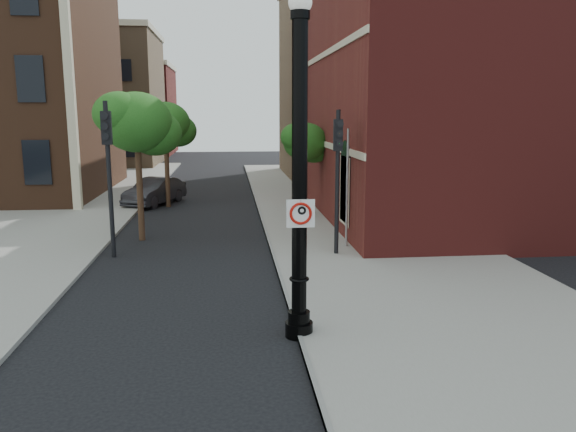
{
  "coord_description": "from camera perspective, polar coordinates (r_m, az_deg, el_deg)",
  "views": [
    {
      "loc": [
        0.57,
        -11.79,
        4.94
      ],
      "look_at": [
        2.03,
        2.0,
        2.37
      ],
      "focal_mm": 35.0,
      "sensor_mm": 36.0,
      "label": 1
    }
  ],
  "objects": [
    {
      "name": "sidewalk_left",
      "position": [
        31.67,
        -23.57,
        0.77
      ],
      "size": [
        10.0,
        50.0,
        0.12
      ],
      "primitive_type": "cube",
      "color": "gray",
      "rests_on": "ground"
    },
    {
      "name": "street_tree_a",
      "position": [
        22.26,
        -15.01,
        9.03
      ],
      "size": [
        3.16,
        2.86,
        5.7
      ],
      "color": "#352515",
      "rests_on": "ground"
    },
    {
      "name": "street_tree_b",
      "position": [
        29.99,
        -12.28,
        9.08
      ],
      "size": [
        3.03,
        2.74,
        5.47
      ],
      "color": "#352515",
      "rests_on": "ground"
    },
    {
      "name": "bg_building_tan_b",
      "position": [
        44.59,
        14.56,
        12.84
      ],
      "size": [
        22.0,
        14.0,
        14.0
      ],
      "primitive_type": "cube",
      "color": "#7D6144",
      "rests_on": "ground"
    },
    {
      "name": "street_tree_c",
      "position": [
        26.5,
        1.81,
        7.43
      ],
      "size": [
        2.48,
        2.24,
        4.46
      ],
      "color": "#352515",
      "rests_on": "ground"
    },
    {
      "name": "traffic_signal_left",
      "position": [
        19.81,
        -17.83,
        6.07
      ],
      "size": [
        0.36,
        0.45,
        5.31
      ],
      "rotation": [
        0.0,
        0.0,
        0.09
      ],
      "color": "black",
      "rests_on": "ground"
    },
    {
      "name": "brick_wall_building",
      "position": [
        30.08,
        25.4,
        12.04
      ],
      "size": [
        22.3,
        16.3,
        12.5
      ],
      "color": "maroon",
      "rests_on": "ground"
    },
    {
      "name": "lamppost",
      "position": [
        11.96,
        1.18,
        3.1
      ],
      "size": [
        0.62,
        0.62,
        7.36
      ],
      "color": "black",
      "rests_on": "ground"
    },
    {
      "name": "traffic_signal_right",
      "position": [
        19.02,
        5.08,
        5.78
      ],
      "size": [
        0.35,
        0.43,
        5.02
      ],
      "rotation": [
        0.0,
        0.0,
        -0.15
      ],
      "color": "black",
      "rests_on": "ground"
    },
    {
      "name": "bg_building_tan_a",
      "position": [
        57.2,
        -19.12,
        11.02
      ],
      "size": [
        12.0,
        12.0,
        12.0
      ],
      "primitive_type": "cube",
      "color": "#7D6144",
      "rests_on": "ground"
    },
    {
      "name": "no_parking_sign",
      "position": [
        11.87,
        1.31,
        0.28
      ],
      "size": [
        0.61,
        0.07,
        0.61
      ],
      "rotation": [
        0.0,
        0.0,
        -0.02
      ],
      "color": "white",
      "rests_on": "ground"
    },
    {
      "name": "ground",
      "position": [
        12.8,
        -8.33,
        -12.32
      ],
      "size": [
        120.0,
        120.0,
        0.0
      ],
      "primitive_type": "plane",
      "color": "black",
      "rests_on": "ground"
    },
    {
      "name": "bg_building_red",
      "position": [
        70.91,
        -16.54,
        10.14
      ],
      "size": [
        12.0,
        12.0,
        10.0
      ],
      "primitive_type": "cube",
      "color": "maroon",
      "rests_on": "ground"
    },
    {
      "name": "parked_car",
      "position": [
        31.17,
        -13.38,
        2.45
      ],
      "size": [
        3.16,
        4.62,
        1.44
      ],
      "primitive_type": "imported",
      "rotation": [
        0.0,
        0.0,
        -0.41
      ],
      "color": "#2D2C31",
      "rests_on": "ground"
    },
    {
      "name": "sidewalk_right",
      "position": [
        22.98,
        7.75,
        -1.84
      ],
      "size": [
        8.0,
        60.0,
        0.12
      ],
      "primitive_type": "cube",
      "color": "gray",
      "rests_on": "ground"
    },
    {
      "name": "utility_pole",
      "position": [
        20.3,
        6.03,
        2.66
      ],
      "size": [
        0.09,
        0.09,
        4.37
      ],
      "primitive_type": "cylinder",
      "color": "#999999",
      "rests_on": "ground"
    },
    {
      "name": "curb_edge",
      "position": [
        22.38,
        -2.13,
        -2.06
      ],
      "size": [
        0.1,
        60.0,
        0.14
      ],
      "primitive_type": "cube",
      "color": "gray",
      "rests_on": "ground"
    }
  ]
}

